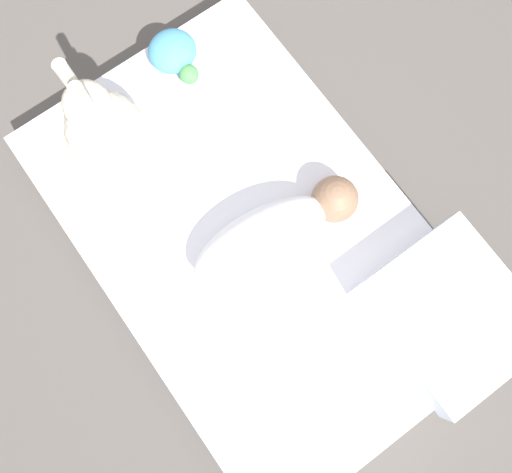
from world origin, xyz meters
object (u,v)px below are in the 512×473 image
Objects in this scene: swaddled_baby at (274,233)px; turtle_plush at (174,53)px; bunny_plush at (103,126)px; pillow at (449,314)px.

swaddled_baby is 0.60m from turtle_plush.
bunny_plush is at bearing -67.33° from turtle_plush.
swaddled_baby is 1.29× the size of bunny_plush.
swaddled_baby is 2.75× the size of turtle_plush.
pillow is (0.42, 0.24, -0.02)m from swaddled_baby.
turtle_plush is (-0.59, 0.08, -0.03)m from swaddled_baby.
swaddled_baby is at bearing 22.82° from bunny_plush.
bunny_plush reaches higher than pillow.
swaddled_baby is 1.28× the size of pillow.
swaddled_baby is at bearing -150.57° from pillow.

